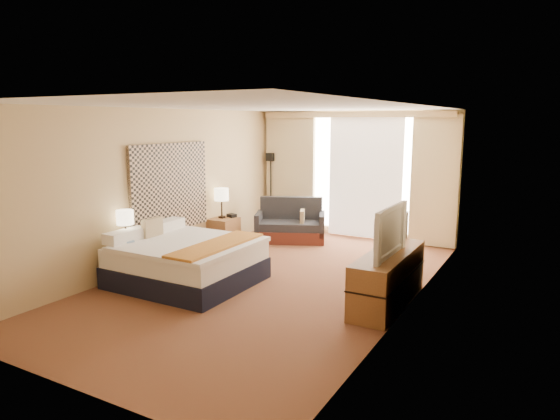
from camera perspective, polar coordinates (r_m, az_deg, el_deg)
The scene contains 21 objects.
floor at distance 7.62m, azimuth -1.24°, elevation -8.21°, with size 4.20×7.00×0.02m, color #5D201A.
ceiling at distance 7.23m, azimuth -1.32°, elevation 11.74°, with size 4.20×7.00×0.02m, color white.
wall_back at distance 10.45m, azimuth 8.54°, elevation 4.02°, with size 4.20×0.02×2.60m, color #D2B180.
wall_front at distance 4.71m, azimuth -23.55°, elevation -4.27°, with size 4.20×0.02×2.60m, color #D2B180.
wall_left at distance 8.56m, azimuth -13.49°, elevation 2.50°, with size 0.02×7.00×2.60m, color #D2B180.
wall_right at distance 6.51m, azimuth 14.84°, elevation 0.08°, with size 0.02×7.00×2.60m, color #D2B180.
headboard at distance 8.68m, azimuth -12.40°, elevation 2.52°, with size 0.06×1.85×1.50m, color black.
nightstand_left at distance 7.88m, azimuth -17.13°, elevation -5.96°, with size 0.45×0.52×0.55m, color brown.
nightstand_right at distance 9.70m, azimuth -6.43°, elevation -2.54°, with size 0.45×0.52×0.55m, color brown.
media_dresser at distance 6.81m, azimuth 12.26°, elevation -7.62°, with size 0.50×1.80×0.70m, color brown.
window at distance 10.34m, azimuth 9.78°, elevation 4.03°, with size 2.30×0.02×2.30m, color white.
curtains at distance 10.34m, azimuth 8.31°, elevation 4.57°, with size 4.12×0.19×2.56m.
bed at distance 7.61m, azimuth -10.66°, elevation -5.75°, with size 1.90×1.74×0.92m.
loveseat at distance 10.09m, azimuth 1.21°, elevation -1.93°, with size 1.55×1.23×0.86m.
floor_lamp at distance 11.10m, azimuth -1.07°, elevation 3.97°, with size 0.21×0.21×1.70m.
desk_chair at distance 7.89m, azimuth 13.04°, elevation -4.38°, with size 0.50×0.50×1.02m.
lamp_left at distance 7.80m, azimuth -17.29°, elevation -0.89°, with size 0.26×0.26×0.54m.
lamp_right at distance 9.60m, azimuth -6.71°, elevation 1.71°, with size 0.28×0.28×0.58m.
tissue_box at distance 7.68m, azimuth -16.92°, elevation -3.79°, with size 0.13×0.13×0.12m, color #84A7CD.
telephone at distance 9.74m, azimuth -5.54°, elevation -0.63°, with size 0.17×0.13×0.06m, color black.
television at distance 6.50m, azimuth 11.63°, elevation -2.31°, with size 1.12×0.15×0.64m, color black.
Camera 1 is at (3.68, -6.22, 2.41)m, focal length 32.00 mm.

